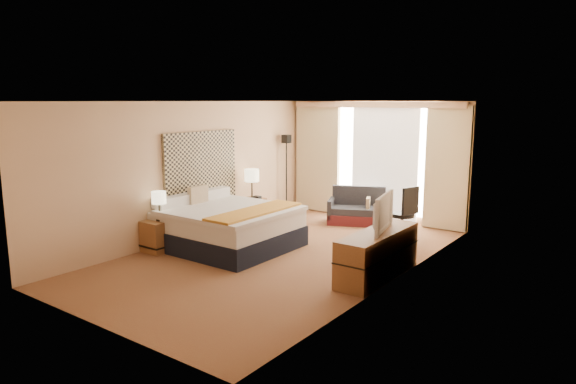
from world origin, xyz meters
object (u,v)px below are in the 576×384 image
Objects in this scene: loveseat at (358,212)px; lamp_left at (159,198)px; nightstand_left at (159,236)px; lamp_right at (252,176)px; nightstand_right at (251,211)px; bed at (228,226)px; floor_lamp at (286,158)px; television at (378,212)px; desk_chair at (404,217)px; media_dresser at (378,254)px.

loveseat is 4.35m from lamp_left.
nightstand_left is 0.85× the size of lamp_right.
nightstand_right is 2.61m from lamp_left.
nightstand_left is 0.26× the size of bed.
television is (3.68, -2.70, -0.32)m from floor_lamp.
desk_chair reaches higher than nightstand_left.
floor_lamp reaches higher than lamp_left.
desk_chair is (-0.49, 2.08, 0.12)m from media_dresser.
lamp_left is at bearing -88.69° from floor_lamp.
nightstand_right is 1.05× the size of lamp_left.
television reaches higher than nightstand_left.
loveseat is 3.42m from television.
lamp_left is (-0.75, -0.91, 0.57)m from bed.
loveseat is (-1.89, 2.85, -0.09)m from media_dresser.
desk_chair is at bearing 45.00° from lamp_left.
floor_lamp reaches higher than bed.
media_dresser is 3.42m from loveseat.
bed is 3.28m from desk_chair.
desk_chair is 1.09× the size of television.
lamp_left is (-1.76, -3.92, 0.70)m from loveseat.
nightstand_left is 3.85m from media_dresser.
lamp_left is at bearing -138.13° from loveseat.
nightstand_right is 0.57× the size of television.
lamp_right is (-3.15, -0.67, 0.58)m from desk_chair.
floor_lamp is 3.52× the size of lamp_left.
lamp_left reaches higher than loveseat.
media_dresser is 0.84× the size of bed.
media_dresser is at bearing -36.45° from floor_lamp.
nightstand_left is 2.50m from nightstand_right.
television is at bearing -20.65° from lamp_right.
television is at bearing -20.92° from nightstand_right.
nightstand_right is 0.78m from lamp_right.
nightstand_left is at bearing 162.36° from lamp_left.
lamp_left reaches higher than media_dresser.
media_dresser is 2.90m from bed.
floor_lamp is 4.58m from television.
desk_chair is at bearing -11.73° from floor_lamp.
nightstand_right is at bearing 144.48° from lamp_right.
floor_lamp is at bearing 143.55° from media_dresser.
nightstand_right is at bearing 158.60° from media_dresser.
bed is at bearing 50.46° from lamp_left.
nightstand_right is 3.97m from media_dresser.
media_dresser is 1.71× the size of desk_chair.
television is (2.84, 0.21, 0.59)m from bed.
nightstand_left and nightstand_right have the same top height.
nightstand_right is at bearing 91.31° from lamp_left.
loveseat is 2.18× the size of lamp_right.
loveseat is 1.45× the size of television.
bed is 1.31m from lamp_left.
desk_chair reaches higher than nightstand_right.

